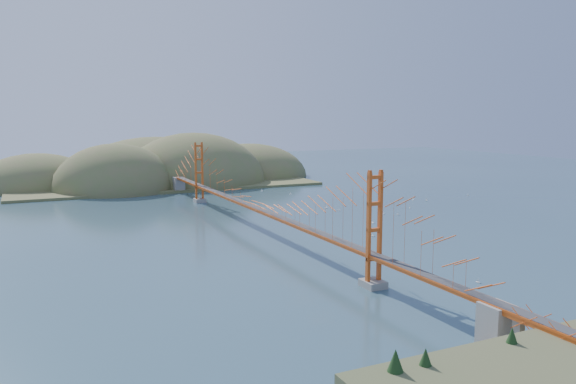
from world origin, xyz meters
name	(u,v)px	position (x,y,z in m)	size (l,w,h in m)	color
ground	(258,231)	(0.00, 0.00, 0.00)	(320.00, 320.00, 0.00)	#2E4C5C
bridge	(257,184)	(0.00, 0.18, 7.01)	(2.20, 94.40, 12.00)	gray
approach_viaduct	(568,344)	(0.00, -51.91, 2.55)	(1.40, 12.00, 3.38)	#CD4E16
promontory	(522,359)	(0.00, -48.50, 0.12)	(9.00, 6.00, 0.24)	#59544C
fort	(519,347)	(0.40, -47.80, 0.67)	(3.70, 2.30, 1.75)	brown
far_headlands	(165,181)	(2.21, 68.52, 0.00)	(84.00, 58.00, 25.00)	brown
sailboat_14	(373,222)	(18.62, -2.25, 0.15)	(0.50, 0.60, 0.70)	white
sailboat_12	(262,191)	(17.09, 39.42, 0.14)	(0.54, 0.49, 0.61)	white
sailboat_0	(383,213)	(24.88, 3.85, 0.14)	(0.48, 0.50, 0.57)	white
sailboat_1	(398,214)	(26.59, 2.06, 0.15)	(0.56, 0.61, 0.69)	white
sailboat_4	(410,208)	(32.49, 6.46, 0.14)	(0.57, 0.57, 0.60)	white
sailboat_16	(339,210)	(19.70, 10.07, 0.15)	(0.62, 0.62, 0.64)	white
sailboat_11	(468,195)	(53.93, 14.63, 0.14)	(0.57, 0.57, 0.60)	white
sailboat_9	(413,199)	(39.46, 14.45, 0.15)	(0.58, 0.58, 0.65)	white
sailboat_3	(326,207)	(18.91, 13.34, 0.16)	(0.63, 0.54, 0.72)	white
sailboat_8	(379,208)	(27.37, 8.72, 0.16)	(0.68, 0.68, 0.71)	white
sailboat_7	(290,194)	(20.58, 32.01, 0.13)	(0.49, 0.44, 0.56)	white
sailboat_15	(351,200)	(27.56, 18.83, 0.14)	(0.45, 0.53, 0.61)	white
sailboat_6	(373,235)	(13.21, -10.28, 0.14)	(0.50, 0.51, 0.57)	white
sailboat_10	(478,282)	(10.49, -33.35, 0.14)	(0.48, 0.51, 0.57)	white
sailboat_extra_0	(269,216)	(6.00, 9.82, 0.15)	(0.62, 0.62, 0.67)	white
sailboat_extra_1	(426,200)	(41.18, 12.51, 0.16)	(0.70, 0.70, 0.74)	white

